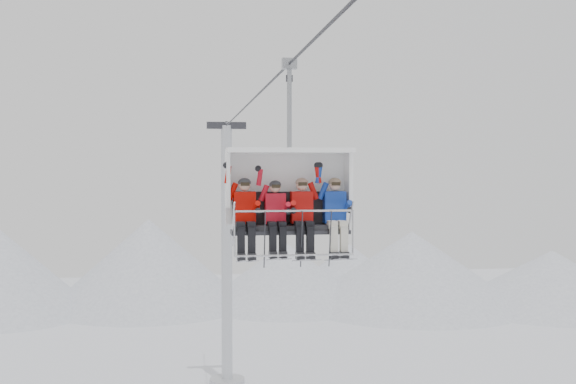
{
  "coord_description": "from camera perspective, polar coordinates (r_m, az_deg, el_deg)",
  "views": [
    {
      "loc": [
        -2.14,
        -14.86,
        11.19
      ],
      "look_at": [
        0.0,
        0.0,
        10.66
      ],
      "focal_mm": 45.0,
      "sensor_mm": 36.0,
      "label": 1
    }
  ],
  "objects": [
    {
      "name": "chairlift_carrier",
      "position": [
        14.96,
        0.03,
        0.19
      ],
      "size": [
        2.58,
        1.17,
        3.98
      ],
      "color": "black",
      "rests_on": "haul_cable"
    },
    {
      "name": "skier_center_right",
      "position": [
        14.72,
        1.14,
        -1.69
      ],
      "size": [
        0.44,
        1.69,
        1.74
      ],
      "color": "#BB0E0A",
      "rests_on": "chairlift_carrier"
    },
    {
      "name": "lift_tower_right",
      "position": [
        37.31,
        -4.85,
        -6.35
      ],
      "size": [
        2.0,
        1.8,
        13.48
      ],
      "color": "#B9BBC1",
      "rests_on": "ground"
    },
    {
      "name": "ridgeline",
      "position": [
        57.52,
        -7.6,
        -6.37
      ],
      "size": [
        72.0,
        21.0,
        7.0
      ],
      "color": "silver",
      "rests_on": "ground"
    },
    {
      "name": "skier_center_left",
      "position": [
        14.63,
        -0.98,
        -1.8
      ],
      "size": [
        0.42,
        1.69,
        1.66
      ],
      "color": "red",
      "rests_on": "chairlift_carrier"
    },
    {
      "name": "skier_far_right",
      "position": [
        14.85,
        3.77,
        -1.66
      ],
      "size": [
        0.44,
        1.69,
        1.74
      ],
      "color": "#173AA6",
      "rests_on": "chairlift_carrier"
    },
    {
      "name": "haul_cable",
      "position": [
        15.16,
        0.0,
        10.0
      ],
      "size": [
        0.06,
        50.0,
        0.06
      ],
      "primitive_type": "cylinder",
      "rotation": [
        1.57,
        0.0,
        0.0
      ],
      "color": "#303035",
      "rests_on": "lift_tower_left"
    },
    {
      "name": "skier_far_left",
      "position": [
        14.57,
        -3.43,
        -1.73
      ],
      "size": [
        0.44,
        1.69,
        1.74
      ],
      "color": "#C00A02",
      "rests_on": "chairlift_carrier"
    }
  ]
}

